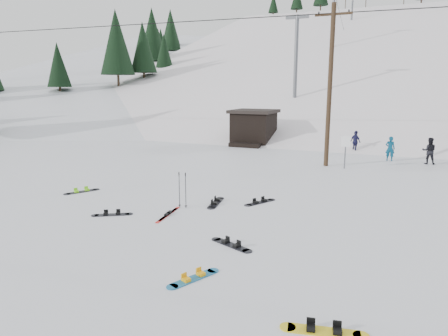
% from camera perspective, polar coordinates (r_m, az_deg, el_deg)
% --- Properties ---
extents(ground, '(200.00, 200.00, 0.00)m').
position_cam_1_polar(ground, '(11.90, -7.66, -10.88)').
color(ground, silver).
rests_on(ground, ground).
extents(ski_slope, '(60.00, 85.24, 65.97)m').
position_cam_1_polar(ski_slope, '(66.67, 18.20, -3.46)').
color(ski_slope, white).
rests_on(ski_slope, ground).
extents(ridge_left, '(47.54, 95.03, 58.38)m').
position_cam_1_polar(ridge_left, '(72.65, -11.88, -1.11)').
color(ridge_left, silver).
rests_on(ridge_left, ground).
extents(treeline_left, '(20.00, 64.00, 10.00)m').
position_cam_1_polar(treeline_left, '(63.58, -15.05, 7.01)').
color(treeline_left, black).
rests_on(treeline_left, ground).
extents(treeline_crest, '(50.00, 6.00, 10.00)m').
position_cam_1_polar(treeline_crest, '(95.62, 20.64, 8.03)').
color(treeline_crest, black).
rests_on(treeline_crest, ski_slope).
extents(utility_pole, '(2.00, 0.26, 9.00)m').
position_cam_1_polar(utility_pole, '(23.65, 14.90, 11.52)').
color(utility_pole, '#3A2819').
rests_on(utility_pole, ground).
extents(trail_sign, '(0.50, 0.09, 1.85)m').
position_cam_1_polar(trail_sign, '(23.30, 16.97, 2.99)').
color(trail_sign, '#595B60').
rests_on(trail_sign, ground).
extents(lift_hut, '(3.40, 4.10, 2.75)m').
position_cam_1_polar(lift_hut, '(32.31, 4.24, 5.85)').
color(lift_hut, black).
rests_on(lift_hut, ground).
extents(lift_tower_near, '(2.20, 0.36, 8.00)m').
position_cam_1_polar(lift_tower_near, '(40.68, 10.27, 16.01)').
color(lift_tower_near, '#595B60').
rests_on(lift_tower_near, ski_slope).
extents(lift_tower_mid, '(2.20, 0.36, 8.00)m').
position_cam_1_polar(lift_tower_mid, '(60.94, 15.32, 20.38)').
color(lift_tower_mid, '#595B60').
rests_on(lift_tower_mid, ski_slope).
extents(hero_snowboard, '(0.78, 1.40, 0.11)m').
position_cam_1_polar(hero_snowboard, '(9.92, -4.38, -15.38)').
color(hero_snowboard, '#196FA3').
rests_on(hero_snowboard, ground).
extents(hero_skis, '(0.36, 1.89, 0.10)m').
position_cam_1_polar(hero_skis, '(14.57, -8.00, -6.54)').
color(hero_skis, '#AC1711').
rests_on(hero_skis, ground).
extents(ski_poles, '(0.38, 0.10, 1.36)m').
position_cam_1_polar(ski_poles, '(15.22, -5.95, -3.08)').
color(ski_poles, black).
rests_on(ski_poles, ground).
extents(board_scatter_a, '(1.28, 0.91, 0.10)m').
position_cam_1_polar(board_scatter_a, '(14.96, -15.70, -6.39)').
color(board_scatter_a, black).
rests_on(board_scatter_a, ground).
extents(board_scatter_b, '(0.57, 1.69, 0.12)m').
position_cam_1_polar(board_scatter_b, '(15.83, -1.18, -4.95)').
color(board_scatter_b, black).
rests_on(board_scatter_b, ground).
extents(board_scatter_c, '(0.88, 1.44, 0.11)m').
position_cam_1_polar(board_scatter_c, '(18.58, -19.65, -3.15)').
color(board_scatter_c, black).
rests_on(board_scatter_c, ground).
extents(board_scatter_d, '(1.45, 0.74, 0.11)m').
position_cam_1_polar(board_scatter_d, '(11.77, 1.03, -10.88)').
color(board_scatter_d, black).
rests_on(board_scatter_d, ground).
extents(board_scatter_e, '(1.61, 0.59, 0.12)m').
position_cam_1_polar(board_scatter_e, '(8.28, 14.07, -21.62)').
color(board_scatter_e, yellow).
rests_on(board_scatter_e, ground).
extents(board_scatter_f, '(0.89, 1.42, 0.11)m').
position_cam_1_polar(board_scatter_f, '(15.97, 5.16, -4.86)').
color(board_scatter_f, black).
rests_on(board_scatter_f, ground).
extents(skier_teal, '(0.59, 0.41, 1.53)m').
position_cam_1_polar(skier_teal, '(26.86, 22.64, 2.57)').
color(skier_teal, '#0C547B').
rests_on(skier_teal, ground).
extents(skier_dark, '(0.80, 0.63, 1.59)m').
position_cam_1_polar(skier_dark, '(26.67, 27.25, 2.19)').
color(skier_dark, black).
rests_on(skier_dark, ground).
extents(skier_navy, '(0.93, 0.87, 1.54)m').
position_cam_1_polar(skier_navy, '(29.44, 18.27, 3.59)').
color(skier_navy, '#19193E').
rests_on(skier_navy, ground).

